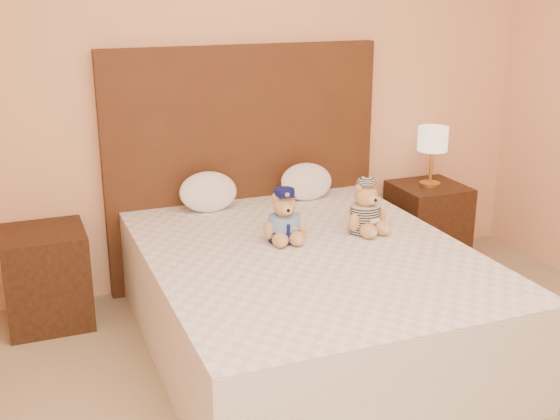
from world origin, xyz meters
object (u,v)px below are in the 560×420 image
object	(u,v)px
bed	(307,299)
pillow_left	(208,190)
teddy_police	(284,216)
teddy_prisoner	(366,207)
nightstand_left	(47,277)
pillow_right	(306,180)
lamp	(433,142)
nightstand_right	(427,224)

from	to	relation	value
bed	pillow_left	xyz separation A→B (m)	(-0.29, 0.83, 0.40)
teddy_police	teddy_prisoner	world-z (taller)	teddy_prisoner
teddy_prisoner	pillow_left	distance (m)	0.98
nightstand_left	teddy_prisoner	size ratio (longest dim) A/B	1.90
pillow_right	lamp	bearing A→B (deg)	-1.92
teddy_prisoner	pillow_left	xyz separation A→B (m)	(-0.69, 0.69, -0.02)
nightstand_left	teddy_prisoner	xyz separation A→B (m)	(1.65, -0.66, 0.42)
nightstand_right	lamp	world-z (taller)	lamp
bed	teddy_police	world-z (taller)	teddy_police
nightstand_right	pillow_left	size ratio (longest dim) A/B	1.56
teddy_prisoner	bed	bearing A→B (deg)	-172.95
teddy_police	pillow_left	size ratio (longest dim) A/B	0.81
lamp	teddy_police	world-z (taller)	lamp
nightstand_left	pillow_left	world-z (taller)	pillow_left
lamp	nightstand_right	bearing A→B (deg)	0.00
nightstand_right	pillow_right	size ratio (longest dim) A/B	1.60
teddy_police	teddy_prisoner	size ratio (longest dim) A/B	0.98
nightstand_left	pillow_left	xyz separation A→B (m)	(0.96, 0.03, 0.40)
lamp	teddy_police	bearing A→B (deg)	-154.29
teddy_police	pillow_right	xyz separation A→B (m)	(0.42, 0.66, -0.02)
nightstand_right	nightstand_left	bearing A→B (deg)	180.00
teddy_prisoner	pillow_right	size ratio (longest dim) A/B	0.84
nightstand_left	teddy_police	xyz separation A→B (m)	(1.19, -0.63, 0.42)
nightstand_left	nightstand_right	bearing A→B (deg)	0.00
teddy_police	nightstand_left	bearing A→B (deg)	157.85
pillow_left	nightstand_left	bearing A→B (deg)	-178.22
bed	teddy_police	bearing A→B (deg)	110.34
nightstand_right	pillow_left	bearing A→B (deg)	178.88
pillow_right	bed	bearing A→B (deg)	-113.06
bed	lamp	bearing A→B (deg)	32.62
nightstand_left	lamp	world-z (taller)	lamp
nightstand_right	lamp	bearing A→B (deg)	180.00
lamp	pillow_right	size ratio (longest dim) A/B	1.17
pillow_left	pillow_right	distance (m)	0.64
bed	lamp	size ratio (longest dim) A/B	5.00
pillow_left	bed	bearing A→B (deg)	-70.93
lamp	pillow_right	distance (m)	0.91
lamp	nightstand_left	bearing A→B (deg)	180.00
bed	nightstand_left	world-z (taller)	same
nightstand_left	teddy_police	bearing A→B (deg)	-28.01
bed	nightstand_right	distance (m)	1.48
bed	teddy_prisoner	size ratio (longest dim) A/B	6.90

